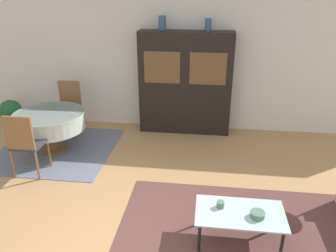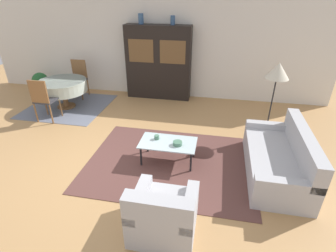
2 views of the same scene
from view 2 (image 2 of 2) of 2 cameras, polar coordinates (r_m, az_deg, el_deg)
name	(u,v)px [view 2 (image 2 of 2)]	position (r m, az deg, el deg)	size (l,w,h in m)	color
ground_plane	(104,162)	(5.11, -13.79, -7.52)	(14.00, 14.00, 0.00)	tan
wall_back	(150,48)	(7.76, -3.91, 16.51)	(10.00, 0.06, 2.70)	silver
area_rug	(170,163)	(4.93, 0.48, -7.97)	(3.04, 2.32, 0.01)	brown
dining_rug	(69,106)	(7.69, -20.80, 4.07)	(2.05, 2.00, 0.01)	slate
couch	(280,160)	(4.90, 23.12, -6.73)	(0.92, 1.93, 0.85)	#B2B2B7
armchair	(163,215)	(3.58, -1.05, -18.77)	(0.83, 0.84, 0.82)	#B2B2B7
coffee_table	(168,144)	(4.77, 0.00, -3.95)	(1.02, 0.58, 0.41)	black
display_cabinet	(158,63)	(7.54, -2.09, 13.57)	(1.81, 0.39, 2.02)	black
dining_table	(63,86)	(7.47, -21.96, 8.05)	(1.23, 1.23, 0.74)	brown
dining_chair_near	(43,98)	(6.83, -25.54, 5.55)	(0.44, 0.44, 1.05)	brown
dining_chair_far	(78,76)	(8.15, -18.94, 10.20)	(0.44, 0.44, 1.05)	brown
floor_lamp	(278,73)	(5.57, 22.75, 10.55)	(0.45, 0.45, 1.64)	black
cup	(157,137)	(4.83, -2.46, -2.45)	(0.09, 0.09, 0.08)	#4C7A60
bowl	(178,143)	(4.66, 2.09, -3.78)	(0.16, 0.16, 0.07)	#4C7A60
vase_tall	(141,19)	(7.45, -5.92, 22.21)	(0.14, 0.14, 0.26)	#33517A
vase_short	(173,20)	(7.26, 1.05, 22.03)	(0.12, 0.12, 0.23)	#33517A
potted_plant	(41,82)	(8.98, -25.99, 8.61)	(0.46, 0.46, 0.61)	beige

